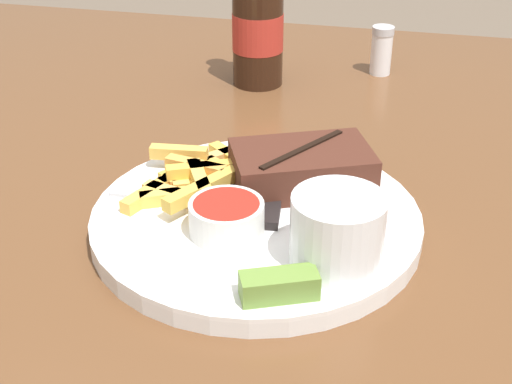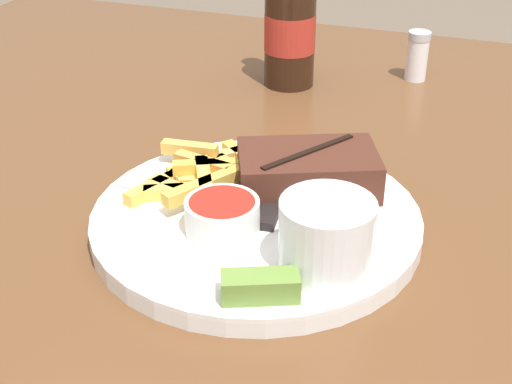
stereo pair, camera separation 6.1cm
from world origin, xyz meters
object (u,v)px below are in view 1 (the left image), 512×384
object	(u,v)px
steak_portion	(302,168)
fork_utensil	(175,198)
dinner_plate	(256,220)
salt_shaker	(381,50)
coleslaw_cup	(338,227)
dipping_sauce_cup	(227,217)
knife_utensil	(274,191)
beer_bottle	(258,29)
pickle_spear	(279,286)

from	to	relation	value
steak_portion	fork_utensil	size ratio (longest dim) A/B	1.09
dinner_plate	steak_portion	xyz separation A→B (m)	(0.03, 0.06, 0.03)
salt_shaker	steak_portion	bearing A→B (deg)	-97.07
coleslaw_cup	dipping_sauce_cup	xyz separation A→B (m)	(-0.09, 0.02, -0.02)
coleslaw_cup	knife_utensil	bearing A→B (deg)	126.25
beer_bottle	salt_shaker	size ratio (longest dim) A/B	3.12
salt_shaker	dipping_sauce_cup	bearing A→B (deg)	-101.30
dinner_plate	steak_portion	size ratio (longest dim) A/B	1.98
dinner_plate	pickle_spear	xyz separation A→B (m)	(0.04, -0.11, 0.02)
knife_utensil	salt_shaker	size ratio (longest dim) A/B	2.55
knife_utensil	beer_bottle	world-z (taller)	beer_bottle
steak_portion	salt_shaker	distance (m)	0.36
dipping_sauce_cup	fork_utensil	world-z (taller)	dipping_sauce_cup
fork_utensil	salt_shaker	size ratio (longest dim) A/B	2.07
beer_bottle	salt_shaker	xyz separation A→B (m)	(0.15, 0.07, -0.04)
steak_portion	pickle_spear	world-z (taller)	steak_portion
dipping_sauce_cup	salt_shaker	bearing A→B (deg)	78.70
salt_shaker	beer_bottle	bearing A→B (deg)	-154.83
dinner_plate	coleslaw_cup	distance (m)	0.11
steak_portion	dipping_sauce_cup	size ratio (longest dim) A/B	2.33
dipping_sauce_cup	pickle_spear	size ratio (longest dim) A/B	1.02
knife_utensil	steak_portion	bearing A→B (deg)	-52.17
coleslaw_cup	salt_shaker	distance (m)	0.48
pickle_spear	dinner_plate	bearing A→B (deg)	111.28
pickle_spear	dipping_sauce_cup	bearing A→B (deg)	129.03
dinner_plate	dipping_sauce_cup	bearing A→B (deg)	-112.81
coleslaw_cup	fork_utensil	bearing A→B (deg)	157.90
fork_utensil	knife_utensil	bearing A→B (deg)	23.05
pickle_spear	fork_utensil	world-z (taller)	pickle_spear
pickle_spear	beer_bottle	xyz separation A→B (m)	(-0.12, 0.46, 0.04)
coleslaw_cup	knife_utensil	size ratio (longest dim) A/B	0.44
pickle_spear	fork_utensil	size ratio (longest dim) A/B	0.46
knife_utensil	coleslaw_cup	bearing A→B (deg)	-150.84
coleslaw_cup	steak_portion	bearing A→B (deg)	112.47
steak_portion	knife_utensil	distance (m)	0.03
dipping_sauce_cup	pickle_spear	bearing A→B (deg)	-50.97
knife_utensil	salt_shaker	xyz separation A→B (m)	(0.07, 0.38, 0.01)
dipping_sauce_cup	knife_utensil	distance (m)	0.08
fork_utensil	beer_bottle	bearing A→B (deg)	92.90
fork_utensil	beer_bottle	xyz separation A→B (m)	(-0.00, 0.34, 0.05)
dinner_plate	dipping_sauce_cup	xyz separation A→B (m)	(-0.02, -0.04, 0.02)
knife_utensil	dipping_sauce_cup	bearing A→B (deg)	154.12
knife_utensil	salt_shaker	bearing A→B (deg)	-16.89
coleslaw_cup	fork_utensil	xyz separation A→B (m)	(-0.15, 0.06, -0.03)
steak_portion	beer_bottle	world-z (taller)	beer_bottle
knife_utensil	salt_shaker	distance (m)	0.39
dipping_sauce_cup	fork_utensil	xyz separation A→B (m)	(-0.06, 0.04, -0.01)
fork_utensil	beer_bottle	world-z (taller)	beer_bottle
beer_bottle	salt_shaker	world-z (taller)	beer_bottle
coleslaw_cup	knife_utensil	xyz separation A→B (m)	(-0.07, 0.09, -0.03)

